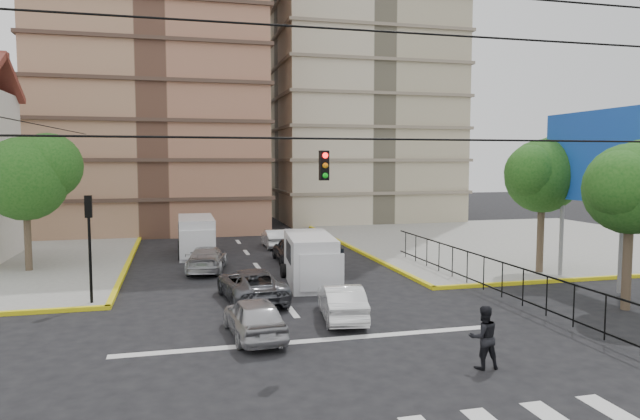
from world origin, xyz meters
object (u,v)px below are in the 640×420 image
object	(u,v)px
van_left_lane	(196,237)
pedestrian_crosswalk	(484,337)
car_silver_front_left	(254,317)
car_white_front_right	(342,302)
traffic_light_nw	(89,231)
van_right_lane	(311,261)

from	to	relation	value
van_left_lane	pedestrian_crosswalk	xyz separation A→B (m)	(7.28, -21.79, -0.26)
car_silver_front_left	car_white_front_right	size ratio (longest dim) A/B	1.00
car_white_front_right	pedestrian_crosswalk	distance (m)	6.38
van_left_lane	car_white_front_right	world-z (taller)	van_left_lane
traffic_light_nw	van_right_lane	xyz separation A→B (m)	(9.65, 1.74, -1.95)
van_right_lane	pedestrian_crosswalk	distance (m)	12.17
traffic_light_nw	car_white_front_right	world-z (taller)	traffic_light_nw
car_silver_front_left	car_white_front_right	xyz separation A→B (m)	(3.46, 1.35, -0.02)
traffic_light_nw	pedestrian_crosswalk	distance (m)	15.83
car_silver_front_left	van_left_lane	bearing A→B (deg)	-90.08
car_white_front_right	pedestrian_crosswalk	world-z (taller)	pedestrian_crosswalk
van_left_lane	car_silver_front_left	world-z (taller)	van_left_lane
car_silver_front_left	pedestrian_crosswalk	world-z (taller)	pedestrian_crosswalk
car_silver_front_left	pedestrian_crosswalk	size ratio (longest dim) A/B	2.24
van_right_lane	van_left_lane	world-z (taller)	van_left_lane
van_left_lane	car_silver_front_left	bearing A→B (deg)	-85.50
van_right_lane	car_white_front_right	size ratio (longest dim) A/B	1.34
traffic_light_nw	pedestrian_crosswalk	xyz separation A→B (m)	(11.89, -10.22, -2.20)
van_left_lane	traffic_light_nw	bearing A→B (deg)	-111.56
car_silver_front_left	car_white_front_right	distance (m)	3.72
traffic_light_nw	van_left_lane	bearing A→B (deg)	68.25
van_right_lane	pedestrian_crosswalk	xyz separation A→B (m)	(2.24, -11.96, -0.24)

